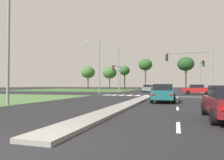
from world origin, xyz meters
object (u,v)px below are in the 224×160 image
Objects in this scene: pedestrian_at_median at (161,86)px; treeline_fifth at (186,64)px; street_lamp_second at (98,64)px; traffic_signal_far_left at (118,73)px; treeline_near at (88,72)px; treeline_third at (124,71)px; car_grey_seventh at (148,88)px; street_lamp_near at (9,30)px; treeline_fourth at (145,65)px; traffic_signal_near_right at (194,64)px; street_lamp_third at (118,68)px; traffic_signal_far_right at (201,71)px; car_red_second at (197,89)px; car_teal_third at (164,93)px; car_black_fourth at (155,88)px; treeline_second at (110,73)px.

treeline_fifth is at bearing -3.09° from pedestrian_at_median.
pedestrian_at_median is (8.93, 14.99, -3.73)m from street_lamp_second.
treeline_near reaches higher than traffic_signal_far_left.
treeline_fifth is (18.03, -1.92, 1.37)m from treeline_third.
treeline_near reaches higher than car_grey_seventh.
treeline_fourth is at bearing 86.28° from street_lamp_near.
street_lamp_third reaches higher than traffic_signal_near_right.
traffic_signal_near_right is 0.63× the size of street_lamp_third.
street_lamp_second is at bearing -63.59° from treeline_near.
traffic_signal_far_right reaches higher than car_grey_seventh.
pedestrian_at_median is at bearing -148.22° from car_red_second.
treeline_fourth is 0.98× the size of treeline_fifth.
street_lamp_near is 18.94m from street_lamp_second.
traffic_signal_far_left is 25.92m from treeline_fifth.
traffic_signal_far_right reaches higher than pedestrian_at_median.
traffic_signal_near_right is 20.37m from street_lamp_third.
treeline_near is (-25.82, 19.01, 4.58)m from pedestrian_at_median.
traffic_signal_far_right is 10.56m from pedestrian_at_median.
street_lamp_second is at bearing -116.13° from treeline_fifth.
street_lamp_near is at bearing -131.72° from traffic_signal_near_right.
street_lamp_second reaches higher than car_teal_third.
car_teal_third is 0.50× the size of treeline_fifth.
car_red_second is 0.47× the size of street_lamp_near.
car_black_fourth is 31.22m from traffic_signal_near_right.
treeline_second reaches higher than traffic_signal_near_right.
car_grey_seventh is 0.47× the size of treeline_fourth.
pedestrian_at_median is at bearing 41.95° from traffic_signal_far_left.
traffic_signal_far_left reaches higher than car_teal_third.
traffic_signal_far_left is 0.58× the size of street_lamp_third.
street_lamp_third is at bearing 167.73° from traffic_signal_far_right.
traffic_signal_far_right is 0.98× the size of traffic_signal_near_right.
pedestrian_at_median is 25.20m from treeline_second.
car_grey_seventh is (-8.94, 7.92, -0.00)m from car_red_second.
treeline_near is (-23.22, 21.33, 5.02)m from car_grey_seventh.
car_teal_third is 0.62× the size of treeline_third.
car_grey_seventh is 0.57× the size of treeline_third.
traffic_signal_far_right is (9.78, -18.74, 3.19)m from car_black_fourth.
treeline_second is (-8.88, 21.19, 0.30)m from street_lamp_third.
car_grey_seventh is 20.04m from treeline_fifth.
traffic_signal_far_left is 26.54m from treeline_second.
car_grey_seventh is 0.73× the size of traffic_signal_near_right.
street_lamp_third is (-15.99, 3.48, 1.22)m from traffic_signal_far_right.
traffic_signal_near_right is (-2.04, -11.32, 0.11)m from traffic_signal_far_right.
street_lamp_second is at bearing 91.19° from street_lamp_near.
traffic_signal_far_right is 0.65× the size of street_lamp_second.
treeline_second is (8.27, -1.43, -0.32)m from treeline_near.
street_lamp_third is 28.39m from treeline_near.
traffic_signal_far_right is 0.73× the size of treeline_near.
car_teal_third is 0.47× the size of street_lamp_near.
car_black_fourth is 25.00m from treeline_near.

